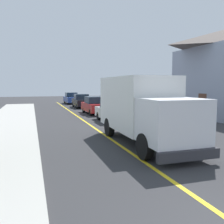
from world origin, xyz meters
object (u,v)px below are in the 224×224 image
object	(u,v)px
parked_car_near	(114,111)
parked_van_across	(165,113)
parked_car_far	(81,101)
stop_sign	(179,101)
box_truck	(142,107)
parked_car_mid	(95,106)
parked_car_furthest	(71,98)

from	to	relation	value
parked_car_near	parked_van_across	bearing A→B (deg)	-35.06
parked_car_near	parked_car_far	size ratio (longest dim) A/B	1.01
stop_sign	parked_van_across	bearing A→B (deg)	76.56
box_truck	stop_sign	distance (m)	3.87
parked_car_far	parked_van_across	distance (m)	15.18
box_truck	parked_van_across	world-z (taller)	box_truck
box_truck	stop_sign	world-z (taller)	box_truck
parked_car_near	parked_van_across	xyz separation A→B (m)	(3.14, -2.20, 0.00)
box_truck	parked_car_mid	world-z (taller)	box_truck
parked_car_far	parked_van_across	bearing A→B (deg)	-77.93
box_truck	parked_car_mid	distance (m)	12.61
parked_car_near	parked_car_mid	world-z (taller)	same
parked_car_near	stop_sign	bearing A→B (deg)	-63.52
parked_car_mid	parked_car_far	xyz separation A→B (m)	(0.03, 7.03, 0.00)
box_truck	parked_car_far	xyz separation A→B (m)	(0.82, 19.57, -0.97)
box_truck	parked_car_mid	bearing A→B (deg)	86.42
parked_car_mid	parked_car_near	bearing A→B (deg)	-89.28
parked_car_furthest	stop_sign	bearing A→B (deg)	-83.57
parked_car_far	parked_car_mid	bearing A→B (deg)	-90.28
parked_car_near	parked_car_far	xyz separation A→B (m)	(-0.04, 12.64, 0.00)
parked_car_far	parked_car_furthest	distance (m)	6.70
parked_van_across	stop_sign	distance (m)	3.04
parked_car_furthest	parked_van_across	world-z (taller)	same
box_truck	parked_car_far	bearing A→B (deg)	87.60
box_truck	parked_car_furthest	size ratio (longest dim) A/B	1.62
parked_car_mid	parked_car_furthest	distance (m)	13.72
parked_car_far	parked_car_furthest	world-z (taller)	same
parked_car_far	stop_sign	bearing A→B (deg)	-81.88
parked_car_near	parked_car_furthest	size ratio (longest dim) A/B	1.00
parked_car_far	parked_car_near	bearing A→B (deg)	-89.84
parked_car_furthest	box_truck	bearing A→B (deg)	-91.29
parked_car_far	stop_sign	distance (m)	17.83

